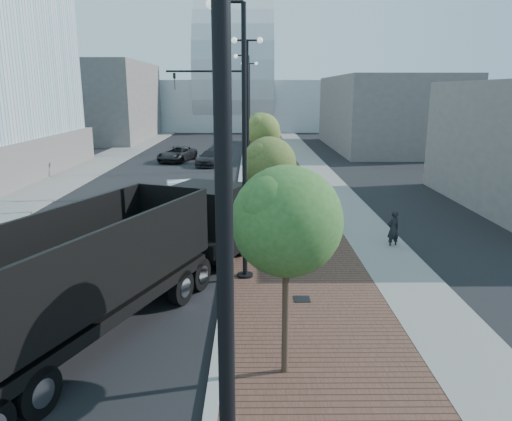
{
  "coord_description": "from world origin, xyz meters",
  "views": [
    {
      "loc": [
        0.85,
        -6.2,
        6.47
      ],
      "look_at": [
        1.0,
        12.0,
        2.0
      ],
      "focal_mm": 34.44,
      "sensor_mm": 36.0,
      "label": 1
    }
  ],
  "objects_px": {
    "dark_car_mid": "(177,154)",
    "pedestrian": "(393,229)",
    "white_sedan": "(181,194)",
    "dump_truck": "(159,251)"
  },
  "relations": [
    {
      "from": "dark_car_mid",
      "to": "pedestrian",
      "type": "xyz_separation_m",
      "value": [
        12.86,
        -25.96,
        0.12
      ]
    },
    {
      "from": "dump_truck",
      "to": "dark_car_mid",
      "type": "bearing_deg",
      "value": 119.21
    },
    {
      "from": "dump_truck",
      "to": "pedestrian",
      "type": "distance_m",
      "value": 10.05
    },
    {
      "from": "white_sedan",
      "to": "dark_car_mid",
      "type": "bearing_deg",
      "value": 86.99
    },
    {
      "from": "white_sedan",
      "to": "pedestrian",
      "type": "xyz_separation_m",
      "value": [
        9.96,
        -7.91,
        0.11
      ]
    },
    {
      "from": "white_sedan",
      "to": "pedestrian",
      "type": "relative_size",
      "value": 2.64
    },
    {
      "from": "dump_truck",
      "to": "white_sedan",
      "type": "bearing_deg",
      "value": 116.7
    },
    {
      "from": "dark_car_mid",
      "to": "white_sedan",
      "type": "bearing_deg",
      "value": -64.63
    },
    {
      "from": "dump_truck",
      "to": "pedestrian",
      "type": "bearing_deg",
      "value": 49.43
    },
    {
      "from": "dark_car_mid",
      "to": "pedestrian",
      "type": "distance_m",
      "value": 28.97
    }
  ]
}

